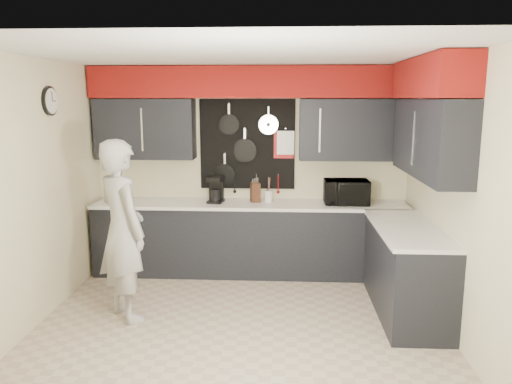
# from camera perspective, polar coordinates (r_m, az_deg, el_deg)

# --- Properties ---
(ground) EXTENTS (4.00, 4.00, 0.00)m
(ground) POSITION_cam_1_polar(r_m,az_deg,el_deg) (5.17, -1.78, -14.63)
(ground) COLOR #B9AD90
(ground) RESTS_ON ground
(back_wall_assembly) EXTENTS (4.00, 0.36, 2.60)m
(back_wall_assembly) POSITION_cam_1_polar(r_m,az_deg,el_deg) (6.27, -0.54, 8.86)
(back_wall_assembly) COLOR beige
(back_wall_assembly) RESTS_ON ground
(right_wall_assembly) EXTENTS (0.36, 3.50, 2.60)m
(right_wall_assembly) POSITION_cam_1_polar(r_m,az_deg,el_deg) (5.13, 19.61, 7.09)
(right_wall_assembly) COLOR beige
(right_wall_assembly) RESTS_ON ground
(left_wall_assembly) EXTENTS (0.05, 3.50, 2.60)m
(left_wall_assembly) POSITION_cam_1_polar(r_m,az_deg,el_deg) (5.32, -23.76, 0.31)
(left_wall_assembly) COLOR beige
(left_wall_assembly) RESTS_ON ground
(base_cabinets) EXTENTS (3.95, 2.20, 0.92)m
(base_cabinets) POSITION_cam_1_polar(r_m,az_deg,el_deg) (6.04, 3.78, -6.18)
(base_cabinets) COLOR black
(base_cabinets) RESTS_ON ground
(microwave) EXTENTS (0.55, 0.38, 0.30)m
(microwave) POSITION_cam_1_polar(r_m,az_deg,el_deg) (6.26, 10.27, 0.01)
(microwave) COLOR black
(microwave) RESTS_ON base_cabinets
(knife_block) EXTENTS (0.14, 0.14, 0.24)m
(knife_block) POSITION_cam_1_polar(r_m,az_deg,el_deg) (6.27, -0.09, -0.05)
(knife_block) COLOR #311B0F
(knife_block) RESTS_ON base_cabinets
(utensil_crock) EXTENTS (0.11, 0.11, 0.14)m
(utensil_crock) POSITION_cam_1_polar(r_m,az_deg,el_deg) (6.29, 1.43, -0.48)
(utensil_crock) COLOR silver
(utensil_crock) RESTS_ON base_cabinets
(coffee_maker) EXTENTS (0.21, 0.25, 0.33)m
(coffee_maker) POSITION_cam_1_polar(r_m,az_deg,el_deg) (6.27, -4.61, 0.39)
(coffee_maker) COLOR black
(coffee_maker) RESTS_ON base_cabinets
(person) EXTENTS (0.78, 0.78, 1.82)m
(person) POSITION_cam_1_polar(r_m,az_deg,el_deg) (5.15, -15.03, -4.28)
(person) COLOR #A8A8A6
(person) RESTS_ON ground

